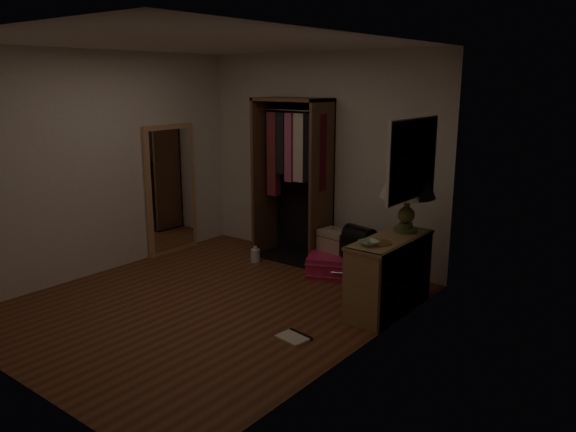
# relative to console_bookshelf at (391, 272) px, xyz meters

# --- Properties ---
(ground) EXTENTS (4.00, 4.00, 0.00)m
(ground) POSITION_rel_console_bookshelf_xyz_m (-1.54, -1.04, -0.39)
(ground) COLOR #592D19
(ground) RESTS_ON ground
(room_walls) EXTENTS (3.52, 4.02, 2.60)m
(room_walls) POSITION_rel_console_bookshelf_xyz_m (-1.46, -1.00, 1.11)
(room_walls) COLOR beige
(room_walls) RESTS_ON ground
(console_bookshelf) EXTENTS (0.42, 1.12, 0.75)m
(console_bookshelf) POSITION_rel_console_bookshelf_xyz_m (0.00, 0.00, 0.00)
(console_bookshelf) COLOR olive
(console_bookshelf) RESTS_ON ground
(open_wardrobe) EXTENTS (0.97, 0.50, 2.05)m
(open_wardrobe) POSITION_rel_console_bookshelf_xyz_m (-1.77, 0.73, 0.81)
(open_wardrobe) COLOR brown
(open_wardrobe) RESTS_ON ground
(floor_mirror) EXTENTS (0.06, 0.80, 1.70)m
(floor_mirror) POSITION_rel_console_bookshelf_xyz_m (-3.24, -0.04, 0.46)
(floor_mirror) COLOR tan
(floor_mirror) RESTS_ON ground
(pink_suitcase) EXTENTS (0.98, 0.86, 0.25)m
(pink_suitcase) POSITION_rel_console_bookshelf_xyz_m (-0.92, 0.56, -0.27)
(pink_suitcase) COLOR #DA1A57
(pink_suitcase) RESTS_ON ground
(train_case) EXTENTS (0.42, 0.32, 0.28)m
(train_case) POSITION_rel_console_bookshelf_xyz_m (-1.09, 0.64, -0.01)
(train_case) COLOR tan
(train_case) RESTS_ON pink_suitcase
(black_bag) EXTENTS (0.41, 0.31, 0.39)m
(black_bag) POSITION_rel_console_bookshelf_xyz_m (-0.69, 0.54, 0.06)
(black_bag) COLOR black
(black_bag) RESTS_ON pink_suitcase
(table_lamp) EXTENTS (0.65, 0.65, 0.71)m
(table_lamp) POSITION_rel_console_bookshelf_xyz_m (0.00, 0.28, 0.87)
(table_lamp) COLOR #495228
(table_lamp) RESTS_ON console_bookshelf
(brass_tray) EXTENTS (0.27, 0.27, 0.01)m
(brass_tray) POSITION_rel_console_bookshelf_xyz_m (0.00, -0.26, 0.37)
(brass_tray) COLOR #A97641
(brass_tray) RESTS_ON console_bookshelf
(ceramic_bowl) EXTENTS (0.24, 0.24, 0.05)m
(ceramic_bowl) POSITION_rel_console_bookshelf_xyz_m (-0.05, -0.38, 0.38)
(ceramic_bowl) COLOR #A5C2A2
(ceramic_bowl) RESTS_ON console_bookshelf
(white_jug) EXTENTS (0.13, 0.13, 0.20)m
(white_jug) POSITION_rel_console_bookshelf_xyz_m (-2.06, 0.29, -0.30)
(white_jug) COLOR silver
(white_jug) RESTS_ON ground
(floor_book) EXTENTS (0.31, 0.26, 0.03)m
(floor_book) POSITION_rel_console_bookshelf_xyz_m (-0.35, -1.14, -0.38)
(floor_book) COLOR beige
(floor_book) RESTS_ON ground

